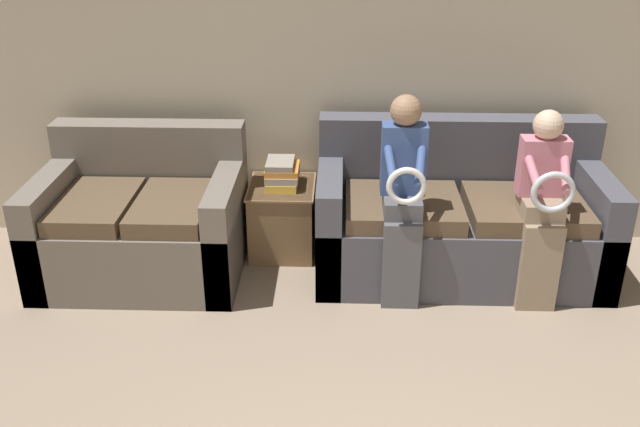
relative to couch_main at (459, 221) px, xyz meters
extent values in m
cube|color=beige|center=(-0.60, 0.53, 0.93)|extent=(6.73, 0.06, 2.55)
cube|color=#4C4C56|center=(0.00, -0.04, -0.12)|extent=(1.88, 0.89, 0.46)
cube|color=#4C4C56|center=(0.00, 0.30, 0.37)|extent=(1.88, 0.20, 0.52)
cube|color=#4C4C56|center=(-0.86, -0.04, 0.01)|extent=(0.16, 0.89, 0.72)
cube|color=#4C4C56|center=(0.86, -0.04, 0.01)|extent=(0.16, 0.89, 0.72)
cube|color=brown|center=(-0.39, -0.14, 0.17)|extent=(0.73, 0.65, 0.11)
cube|color=brown|center=(0.39, -0.14, 0.17)|extent=(0.73, 0.65, 0.11)
cube|color=#70665B|center=(-2.10, -0.13, -0.11)|extent=(1.30, 0.97, 0.47)
cube|color=#70665B|center=(-2.10, 0.26, 0.35)|extent=(1.30, 0.20, 0.46)
cube|color=#70665B|center=(-2.67, -0.13, 0.00)|extent=(0.16, 0.97, 0.70)
cube|color=#70665B|center=(-1.53, -0.13, 0.00)|extent=(0.16, 0.97, 0.70)
cube|color=brown|center=(-2.35, -0.23, 0.18)|extent=(0.46, 0.73, 0.11)
cube|color=brown|center=(-1.86, -0.23, 0.18)|extent=(0.46, 0.73, 0.11)
cube|color=#56565B|center=(-0.42, -0.49, -0.06)|extent=(0.23, 0.10, 0.57)
cube|color=#56565B|center=(-0.42, -0.35, 0.28)|extent=(0.23, 0.28, 0.11)
cube|color=#3D5693|center=(-0.42, -0.28, 0.55)|extent=(0.27, 0.14, 0.43)
sphere|color=#A37A5B|center=(-0.42, -0.28, 0.85)|extent=(0.19, 0.19, 0.19)
torus|color=white|center=(-0.42, -0.55, 0.48)|extent=(0.23, 0.04, 0.23)
cylinder|color=#3D5693|center=(-0.50, -0.42, 0.58)|extent=(0.10, 0.31, 0.24)
cylinder|color=#3D5693|center=(-0.33, -0.42, 0.58)|extent=(0.10, 0.31, 0.24)
cube|color=gray|center=(0.42, -0.49, -0.06)|extent=(0.24, 0.10, 0.57)
cube|color=gray|center=(0.42, -0.35, 0.28)|extent=(0.24, 0.28, 0.11)
cube|color=#D17A8E|center=(0.42, -0.28, 0.51)|extent=(0.28, 0.14, 0.36)
sphere|color=beige|center=(0.42, -0.28, 0.77)|extent=(0.18, 0.18, 0.18)
torus|color=silver|center=(0.42, -0.55, 0.46)|extent=(0.25, 0.04, 0.25)
cylinder|color=#D17A8E|center=(0.32, -0.42, 0.54)|extent=(0.09, 0.30, 0.21)
cylinder|color=#D17A8E|center=(0.51, -0.42, 0.54)|extent=(0.09, 0.30, 0.21)
cube|color=olive|center=(-1.20, 0.22, -0.10)|extent=(0.44, 0.50, 0.50)
cube|color=#9A724A|center=(-1.20, 0.22, 0.14)|extent=(0.46, 0.52, 0.02)
cube|color=gold|center=(-1.20, 0.22, 0.17)|extent=(0.21, 0.29, 0.05)
cube|color=gray|center=(-1.19, 0.23, 0.23)|extent=(0.22, 0.30, 0.05)
cube|color=orange|center=(-1.19, 0.23, 0.27)|extent=(0.23, 0.27, 0.04)
cube|color=gray|center=(-1.21, 0.22, 0.31)|extent=(0.19, 0.26, 0.04)
camera|label=1|loc=(-0.78, -4.31, 2.06)|focal=40.00mm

